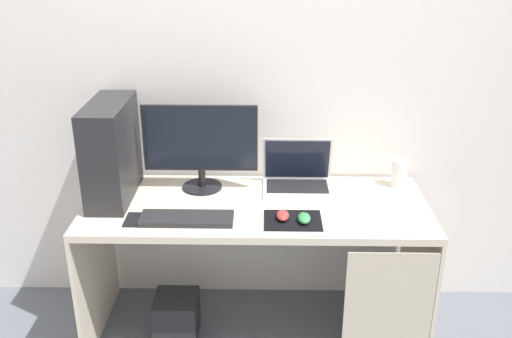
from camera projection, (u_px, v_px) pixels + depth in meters
The scene contains 13 objects.
ground_plane at pixel (256, 328), 3.03m from camera, with size 8.00×8.00×0.00m, color slate.
wall_back at pixel (258, 70), 2.87m from camera, with size 4.00×0.05×2.60m.
desk at pixel (260, 230), 2.79m from camera, with size 1.65×0.66×0.74m.
pc_tower at pixel (111, 151), 2.73m from camera, with size 0.18×0.46×0.48m, color #232326.
monitor at pixel (200, 145), 2.81m from camera, with size 0.56×0.20×0.44m.
laptop at pixel (297, 178), 2.90m from camera, with size 0.35×0.25×0.25m.
speaker at pixel (399, 173), 2.90m from camera, with size 0.08×0.08×0.14m, color white.
keyboard at pixel (187, 219), 2.58m from camera, with size 0.42×0.14×0.02m, color #232326.
mousepad at pixel (293, 220), 2.58m from camera, with size 0.26×0.20×0.01m, color black.
mouse_left at pixel (283, 215), 2.59m from camera, with size 0.06×0.10×0.03m, color #B23333.
mouse_right at pixel (304, 218), 2.56m from camera, with size 0.06×0.10×0.03m, color #338C4C.
cell_phone at pixel (133, 220), 2.58m from camera, with size 0.07×0.13×0.01m, color black.
subwoofer at pixel (177, 315), 2.96m from camera, with size 0.22×0.22×0.22m, color #232326.
Camera 1 is at (0.05, -2.47, 1.96)m, focal length 40.20 mm.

